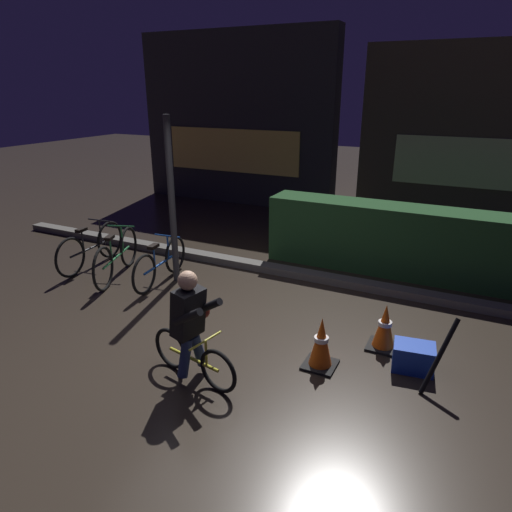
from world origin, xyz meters
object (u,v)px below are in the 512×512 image
Objects in this scene: traffic_cone_near at (321,343)px; cyclist at (192,325)px; street_post at (172,202)px; blue_crate at (413,357)px; closed_umbrella at (439,356)px; parked_bike_left_mid at (117,256)px; parked_bike_center_left at (160,263)px; parked_bike_leftmost at (91,247)px; traffic_cone_far at (385,327)px.

traffic_cone_near is 1.44m from cyclist.
cyclist is at bearing -50.56° from street_post.
blue_crate is 0.52× the size of closed_umbrella.
parked_bike_center_left is at bearing -99.61° from parked_bike_left_mid.
cyclist is (-2.10, -1.19, 0.48)m from blue_crate.
blue_crate is (5.50, -0.76, -0.20)m from parked_bike_leftmost.
parked_bike_center_left is (0.78, 0.14, -0.04)m from parked_bike_left_mid.
traffic_cone_far is at bearing -113.48° from parked_bike_left_mid.
street_post reaches higher than blue_crate.
parked_bike_left_mid is at bearing 172.97° from blue_crate.
street_post reaches higher than parked_bike_leftmost.
traffic_cone_far reaches higher than blue_crate.
street_post is at bearing -90.18° from parked_bike_leftmost.
parked_bike_center_left is 2.71m from cyclist.
closed_umbrella reaches higher than parked_bike_center_left.
blue_crate is (3.99, -0.73, -0.18)m from parked_bike_center_left.
parked_bike_left_mid is at bearing 94.09° from parked_bike_center_left.
parked_bike_left_mid is 1.94× the size of closed_umbrella.
parked_bike_leftmost reaches higher than traffic_cone_near.
closed_umbrella is at bearing -15.73° from street_post.
blue_crate is (3.82, -0.90, -1.14)m from street_post.
parked_bike_left_mid reaches higher than traffic_cone_far.
traffic_cone_near is at bearing -128.22° from traffic_cone_far.
blue_crate is at bearing -102.86° from parked_bike_leftmost.
parked_bike_center_left is at bearing -134.54° from street_post.
blue_crate is (0.94, 0.40, -0.14)m from traffic_cone_near.
cyclist reaches higher than traffic_cone_near.
traffic_cone_near is 1.22m from closed_umbrella.
parked_bike_left_mid is 4.81m from blue_crate.
cyclist is (-1.71, -1.50, 0.35)m from traffic_cone_far.
parked_bike_leftmost is 3.81× the size of blue_crate.
parked_bike_center_left is at bearing 169.68° from blue_crate.
parked_bike_left_mid is at bearing 165.52° from traffic_cone_near.
parked_bike_left_mid is 0.79m from parked_bike_center_left.
parked_bike_center_left is at bearing 145.98° from cyclist.
traffic_cone_far is 0.67× the size of closed_umbrella.
street_post is 1.93m from parked_bike_leftmost.
traffic_cone_near is (4.56, -1.16, -0.06)m from parked_bike_leftmost.
parked_bike_leftmost is at bearing 165.74° from traffic_cone_near.
parked_bike_leftmost is at bearing -175.17° from street_post.
parked_bike_leftmost is 2.78× the size of traffic_cone_near.
cyclist reaches higher than blue_crate.
closed_umbrella is (0.26, -0.25, 0.23)m from blue_crate.
parked_bike_left_mid is at bearing 114.92° from closed_umbrella.
parked_bike_leftmost is at bearing 114.45° from closed_umbrella.
closed_umbrella is at bearing -119.22° from parked_bike_left_mid.
traffic_cone_near is at bearing -124.24° from parked_bike_left_mid.
parked_bike_leftmost is at bearing 172.15° from blue_crate.
parked_bike_leftmost is at bearing 82.74° from parked_bike_center_left.
parked_bike_left_mid is at bearing 157.66° from cyclist.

